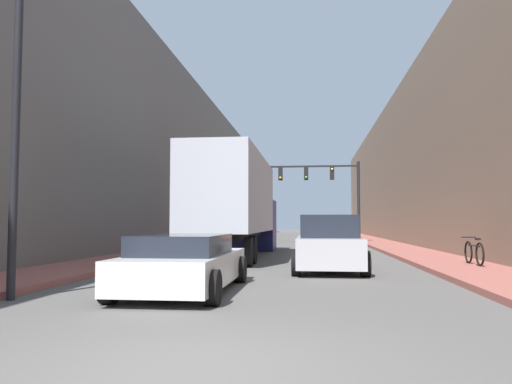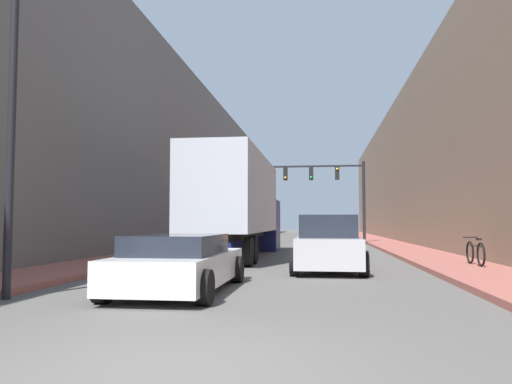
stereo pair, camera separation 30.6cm
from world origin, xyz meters
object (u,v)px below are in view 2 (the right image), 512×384
(semi_truck, at_px, (239,203))
(traffic_signal_gantry, at_px, (333,184))
(sedan_car, at_px, (180,263))
(suv_car, at_px, (328,244))
(street_lamp, at_px, (13,63))
(parked_bicycle, at_px, (475,253))

(semi_truck, bearing_deg, traffic_signal_gantry, 72.33)
(sedan_car, xyz_separation_m, traffic_signal_gantry, (3.83, 24.33, 3.52))
(suv_car, height_order, traffic_signal_gantry, traffic_signal_gantry)
(street_lamp, xyz_separation_m, parked_bicycle, (10.69, 7.36, -4.05))
(suv_car, height_order, parked_bicycle, suv_car)
(traffic_signal_gantry, xyz_separation_m, street_lamp, (-6.80, -25.82, 0.47))
(parked_bicycle, bearing_deg, sedan_car, -142.75)
(semi_truck, distance_m, suv_car, 6.93)
(traffic_signal_gantry, bearing_deg, semi_truck, -107.67)
(traffic_signal_gantry, distance_m, parked_bicycle, 19.20)
(suv_car, relative_size, traffic_signal_gantry, 0.66)
(semi_truck, bearing_deg, street_lamp, -101.45)
(street_lamp, relative_size, parked_bicycle, 3.94)
(sedan_car, relative_size, suv_car, 0.99)
(semi_truck, relative_size, street_lamp, 1.71)
(sedan_car, distance_m, street_lamp, 5.19)
(suv_car, bearing_deg, parked_bicycle, 9.67)
(semi_truck, height_order, sedan_car, semi_truck)
(semi_truck, relative_size, sedan_car, 2.58)
(sedan_car, bearing_deg, semi_truck, 92.64)
(sedan_car, bearing_deg, suv_car, 57.96)
(suv_car, height_order, street_lamp, street_lamp)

